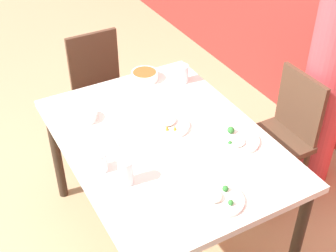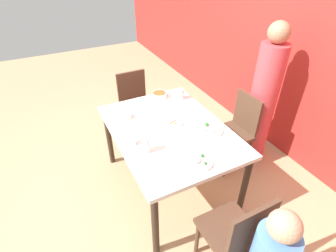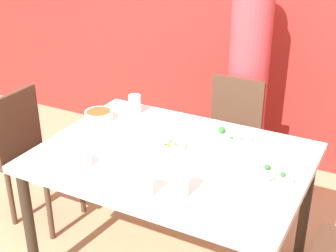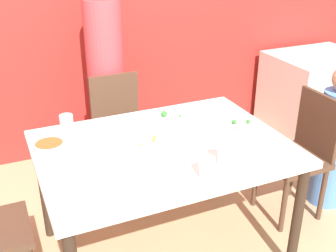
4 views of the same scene
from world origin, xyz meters
name	(u,v)px [view 1 (image 1 of 4)]	position (x,y,z in m)	size (l,w,h in m)	color
ground_plane	(165,233)	(0.00, 0.00, 0.00)	(10.00, 10.00, 0.00)	tan
dining_table	(165,150)	(0.00, 0.00, 0.69)	(1.41, 1.03, 0.77)	silver
chair_adult_spot	(281,134)	(0.01, 0.85, 0.49)	(0.40, 0.40, 0.89)	#4C3323
chair_empty_left	(102,90)	(-1.04, 0.04, 0.49)	(0.40, 0.40, 0.89)	#4C3323
person_adult	(327,84)	(0.01, 1.17, 0.77)	(0.29, 0.29, 1.64)	#C63D42
bowl_curry	(145,76)	(-0.60, 0.18, 0.80)	(0.17, 0.17, 0.06)	white
plate_rice_adult	(236,140)	(0.21, 0.32, 0.78)	(0.24, 0.24, 0.06)	white
plate_rice_child	(219,199)	(0.53, 0.00, 0.78)	(0.22, 0.22, 0.05)	white
plate_noodles	(168,125)	(-0.09, 0.07, 0.78)	(0.24, 0.24, 0.05)	white
bowl_rice_small	(85,116)	(-0.38, -0.31, 0.79)	(0.14, 0.14, 0.04)	white
glass_water_tall	(182,74)	(-0.47, 0.38, 0.83)	(0.08, 0.08, 0.12)	silver
glass_water_short	(100,161)	(0.06, -0.40, 0.82)	(0.08, 0.08, 0.11)	silver
glass_water_center	(126,172)	(0.21, -0.33, 0.84)	(0.07, 0.07, 0.14)	silver
napkin_folded	(174,103)	(-0.27, 0.21, 0.77)	(0.14, 0.14, 0.01)	white
fork_steel	(117,147)	(-0.06, -0.26, 0.77)	(0.18, 0.08, 0.01)	silver
spoon_steel	(115,102)	(-0.45, -0.10, 0.77)	(0.17, 0.10, 0.01)	silver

